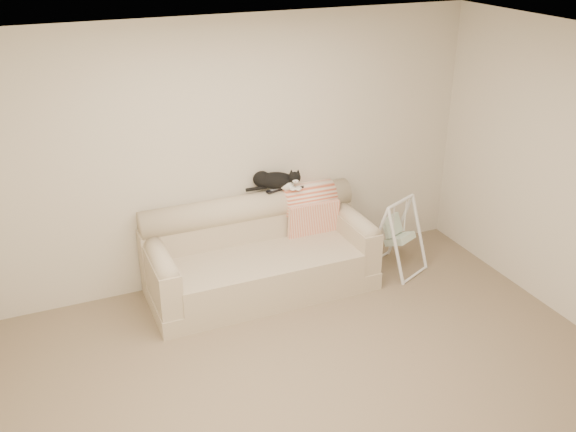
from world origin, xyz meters
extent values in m
plane|color=#78634D|center=(0.00, 0.00, 0.00)|extent=(5.00, 5.00, 0.00)
cube|color=beige|center=(0.00, 2.00, 1.30)|extent=(5.00, 0.04, 2.60)
cube|color=beige|center=(0.00, -2.00, 1.30)|extent=(5.00, 0.04, 2.60)
cube|color=white|center=(0.00, 0.00, 2.59)|extent=(5.00, 4.00, 0.02)
cube|color=#C6B696|center=(0.10, 1.53, 0.09)|extent=(2.20, 0.90, 0.18)
cube|color=#C6B696|center=(0.10, 1.42, 0.30)|extent=(1.80, 0.68, 0.24)
cube|color=#C6B696|center=(0.10, 1.87, 0.43)|extent=(2.20, 0.22, 0.50)
cylinder|color=#C6B696|center=(0.10, 1.87, 0.76)|extent=(2.16, 0.28, 0.28)
cube|color=#C6B696|center=(-0.89, 1.53, 0.39)|extent=(0.20, 0.88, 0.42)
cylinder|color=#C6B696|center=(-0.89, 1.53, 0.60)|extent=(0.18, 0.84, 0.18)
cube|color=#C6B696|center=(1.09, 1.53, 0.39)|extent=(0.20, 0.88, 0.42)
cylinder|color=#C6B696|center=(1.09, 1.53, 0.60)|extent=(0.18, 0.84, 0.18)
cube|color=black|center=(0.37, 1.85, 0.91)|extent=(0.19, 0.10, 0.02)
cube|color=gray|center=(0.37, 1.85, 0.92)|extent=(0.11, 0.06, 0.01)
cube|color=black|center=(0.59, 1.85, 0.91)|extent=(0.18, 0.10, 0.02)
ellipsoid|color=black|center=(0.39, 1.88, 1.00)|extent=(0.43, 0.31, 0.16)
ellipsoid|color=black|center=(0.27, 1.94, 1.01)|extent=(0.23, 0.22, 0.16)
ellipsoid|color=white|center=(0.48, 1.82, 0.97)|extent=(0.18, 0.15, 0.11)
ellipsoid|color=black|center=(0.55, 1.78, 1.04)|extent=(0.16, 0.16, 0.11)
ellipsoid|color=white|center=(0.54, 1.73, 1.03)|extent=(0.08, 0.07, 0.05)
sphere|color=#BF7272|center=(0.53, 1.71, 1.03)|extent=(0.01, 0.01, 0.01)
cone|color=black|center=(0.53, 1.80, 1.10)|extent=(0.05, 0.06, 0.06)
cone|color=black|center=(0.59, 1.78, 1.10)|extent=(0.07, 0.07, 0.06)
sphere|color=olive|center=(0.52, 1.75, 1.05)|extent=(0.02, 0.02, 0.02)
sphere|color=olive|center=(0.56, 1.73, 1.05)|extent=(0.02, 0.02, 0.02)
ellipsoid|color=white|center=(0.52, 1.76, 0.94)|extent=(0.10, 0.11, 0.03)
ellipsoid|color=white|center=(0.57, 1.74, 0.94)|extent=(0.10, 0.11, 0.03)
cylinder|color=black|center=(0.19, 1.90, 0.94)|extent=(0.21, 0.04, 0.03)
cylinder|color=#DB5A39|center=(0.73, 1.87, 0.76)|extent=(0.55, 0.33, 0.33)
cube|color=#DB5A39|center=(0.73, 1.70, 0.56)|extent=(0.55, 0.09, 0.42)
cylinder|color=white|center=(1.39, 1.18, 0.39)|extent=(0.15, 0.26, 0.78)
cylinder|color=white|center=(1.29, 1.40, 0.39)|extent=(0.15, 0.26, 0.78)
cylinder|color=white|center=(1.80, 1.37, 0.39)|extent=(0.15, 0.26, 0.78)
cylinder|color=white|center=(1.70, 1.59, 0.39)|extent=(0.15, 0.26, 0.78)
cylinder|color=white|center=(1.55, 1.38, 0.77)|extent=(0.42, 0.22, 0.03)
cylinder|color=white|center=(1.65, 1.17, 0.02)|extent=(0.42, 0.21, 0.03)
cylinder|color=white|center=(1.44, 1.60, 0.02)|extent=(0.42, 0.21, 0.03)
cube|color=white|center=(1.56, 1.36, 0.36)|extent=(0.33, 0.32, 0.15)
cube|color=white|center=(1.51, 1.45, 0.48)|extent=(0.28, 0.21, 0.21)
cylinder|color=white|center=(1.44, 1.34, 0.59)|extent=(0.01, 0.01, 0.37)
cylinder|color=white|center=(1.65, 1.43, 0.59)|extent=(0.01, 0.01, 0.37)
camera|label=1|loc=(-1.83, -3.59, 3.37)|focal=40.00mm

